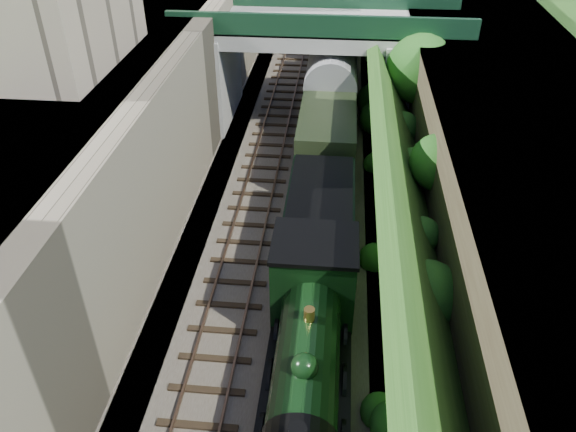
{
  "coord_description": "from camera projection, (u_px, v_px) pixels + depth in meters",
  "views": [
    {
      "loc": [
        1.72,
        -7.94,
        15.07
      ],
      "look_at": [
        0.0,
        9.7,
        2.74
      ],
      "focal_mm": 35.0,
      "sensor_mm": 36.0,
      "label": 1
    }
  ],
  "objects": [
    {
      "name": "trackbed",
      "position": [
        306.0,
        151.0,
        31.51
      ],
      "size": [
        10.0,
        90.0,
        0.2
      ],
      "primitive_type": "cube",
      "color": "#473F38",
      "rests_on": "ground"
    },
    {
      "name": "retaining_wall",
      "position": [
        204.0,
        89.0,
        30.01
      ],
      "size": [
        1.0,
        90.0,
        7.0
      ],
      "primitive_type": "cube",
      "color": "#756B56",
      "rests_on": "ground"
    },
    {
      "name": "street_plateau_left",
      "position": [
        141.0,
        87.0,
        30.29
      ],
      "size": [
        6.0,
        90.0,
        7.0
      ],
      "primitive_type": "cube",
      "color": "#262628",
      "rests_on": "ground"
    },
    {
      "name": "street_plateau_right",
      "position": [
        490.0,
        107.0,
        29.03
      ],
      "size": [
        8.0,
        90.0,
        6.25
      ],
      "primitive_type": "cube",
      "color": "#262628",
      "rests_on": "ground"
    },
    {
      "name": "embankment_slope",
      "position": [
        400.0,
        110.0,
        29.84
      ],
      "size": [
        4.91,
        90.0,
        6.56
      ],
      "color": "#1E4714",
      "rests_on": "ground"
    },
    {
      "name": "track_left",
      "position": [
        270.0,
        147.0,
        31.59
      ],
      "size": [
        2.5,
        90.0,
        0.2
      ],
      "color": "black",
      "rests_on": "trackbed"
    },
    {
      "name": "track_right",
      "position": [
        327.0,
        149.0,
        31.34
      ],
      "size": [
        2.5,
        90.0,
        0.2
      ],
      "color": "black",
      "rests_on": "trackbed"
    },
    {
      "name": "road_bridge",
      "position": [
        328.0,
        58.0,
        32.44
      ],
      "size": [
        16.0,
        6.4,
        7.25
      ],
      "color": "gray",
      "rests_on": "ground"
    },
    {
      "name": "building_near",
      "position": [
        61.0,
        12.0,
        22.29
      ],
      "size": [
        4.0,
        8.0,
        4.0
      ],
      "primitive_type": "cube",
      "color": "gray",
      "rests_on": "street_plateau_left"
    },
    {
      "name": "tree",
      "position": [
        422.0,
        71.0,
        29.1
      ],
      "size": [
        3.6,
        3.8,
        6.6
      ],
      "color": "black",
      "rests_on": "ground"
    },
    {
      "name": "locomotive",
      "position": [
        308.0,
        356.0,
        16.97
      ],
      "size": [
        3.1,
        10.23,
        3.83
      ],
      "color": "black",
      "rests_on": "trackbed"
    },
    {
      "name": "tender",
      "position": [
        320.0,
        223.0,
        23.14
      ],
      "size": [
        2.7,
        6.0,
        3.05
      ],
      "color": "black",
      "rests_on": "trackbed"
    },
    {
      "name": "coach_front",
      "position": [
        331.0,
        94.0,
        33.19
      ],
      "size": [
        2.9,
        18.0,
        3.7
      ],
      "color": "black",
      "rests_on": "trackbed"
    },
    {
      "name": "coach_middle",
      "position": [
        338.0,
        9.0,
        48.55
      ],
      "size": [
        2.9,
        18.0,
        3.7
      ],
      "color": "black",
      "rests_on": "trackbed"
    }
  ]
}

